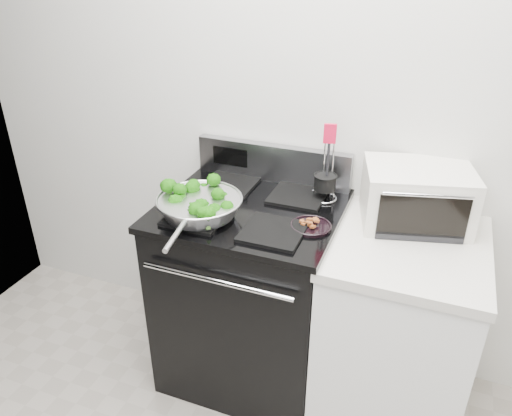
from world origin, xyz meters
The scene contains 8 objects.
back_wall centered at (0.00, 1.75, 1.35)m, with size 4.00×0.02×2.70m, color silver.
gas_range centered at (-0.30, 1.41, 0.49)m, with size 0.79×0.69×1.13m.
counter centered at (0.39, 1.41, 0.46)m, with size 0.62×0.68×0.92m.
skillet centered at (-0.46, 1.25, 1.01)m, with size 0.36×0.57×0.08m.
broccoli_pile centered at (-0.46, 1.25, 1.03)m, with size 0.29×0.29×0.10m, color #093104, non-canonical shape.
bacon_plate centered at (0.00, 1.34, 0.97)m, with size 0.17×0.17×0.04m.
utensil_holder centered at (-0.01, 1.60, 1.01)m, with size 0.12×0.12×0.36m.
toaster_oven centered at (0.38, 1.59, 1.04)m, with size 0.49×0.42×0.25m.
Camera 1 is at (0.42, -0.38, 1.98)m, focal length 35.00 mm.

